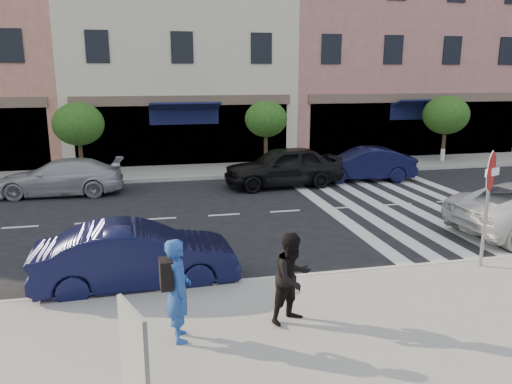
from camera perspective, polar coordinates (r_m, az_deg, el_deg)
The scene contains 16 objects.
ground at distance 12.08m, azimuth -0.71°, elevation -7.75°, with size 120.00×120.00×0.00m, color black.
sidewalk_near at distance 8.75m, azimuth 4.51°, elevation -15.94°, with size 60.00×4.50×0.15m, color gray.
sidewalk_far at distance 22.56m, azimuth -6.43°, elevation 2.36°, with size 60.00×3.00×0.15m, color gray.
building_centre at distance 28.11m, azimuth -9.16°, elevation 15.56°, with size 11.00×9.00×11.00m, color beige.
building_east_mid at distance 31.31m, azimuth 14.32°, elevation 16.92°, with size 13.00×9.00×13.00m, color tan.
street_tree_wb at distance 22.09m, azimuth -19.64°, elevation 7.30°, with size 2.10×2.10×3.06m.
street_tree_c at distance 22.55m, azimuth 1.15°, elevation 8.30°, with size 1.90×1.90×3.04m.
street_tree_ea at distance 26.16m, azimuth 20.89°, elevation 8.21°, with size 2.20×2.20×3.19m.
stop_sign at distance 11.86m, azimuth 25.15°, elevation 0.88°, with size 0.87×0.35×2.62m.
photographer at distance 8.18m, azimuth -8.88°, elevation -10.99°, with size 0.62×0.41×1.70m, color #214799.
walker at distance 8.67m, azimuth 4.20°, elevation -9.76°, with size 0.78×0.61×1.60m, color black.
poster_board at distance 6.88m, azimuth -13.69°, elevation -17.97°, with size 0.41×0.86×1.38m.
car_near_mid at distance 10.69m, azimuth -13.44°, elevation -7.12°, with size 1.43×4.11×1.36m, color black.
car_far_left at distance 19.66m, azimuth -21.48°, elevation 1.59°, with size 1.83×4.49×1.30m, color #A0A1A6.
car_far_mid at distance 19.67m, azimuth 3.11°, elevation 2.93°, with size 1.87×4.65×1.59m, color black.
car_far_right at distance 21.26m, azimuth 12.16°, elevation 3.15°, with size 1.45×4.16×1.37m, color black.
Camera 1 is at (-2.29, -11.03, 4.35)m, focal length 35.00 mm.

